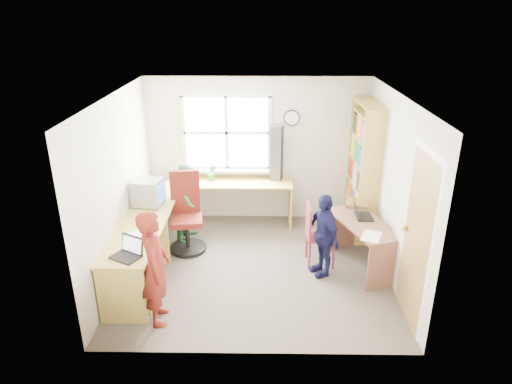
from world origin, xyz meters
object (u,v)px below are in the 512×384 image
(right_desk, at_px, (363,235))
(laptop_right, at_px, (361,214))
(crt_monitor, at_px, (148,192))
(l_desk, at_px, (156,249))
(person_navy, at_px, (323,235))
(wooden_chair, at_px, (316,232))
(laptop_left, at_px, (128,252))
(swivel_chair, at_px, (186,217))
(cd_tower, at_px, (277,153))
(potted_plant, at_px, (212,173))
(person_green, at_px, (189,202))
(bookshelf, at_px, (363,173))
(person_red, at_px, (155,268))

(right_desk, distance_m, laptop_right, 0.29)
(crt_monitor, xyz_separation_m, laptop_right, (3.00, -0.23, -0.21))
(l_desk, distance_m, person_navy, 2.22)
(wooden_chair, height_order, laptop_left, laptop_left)
(laptop_right, bearing_deg, swivel_chair, 82.67)
(laptop_right, bearing_deg, cd_tower, 41.96)
(person_navy, bearing_deg, laptop_right, 100.01)
(wooden_chair, bearing_deg, cd_tower, 108.83)
(wooden_chair, height_order, potted_plant, potted_plant)
(crt_monitor, distance_m, laptop_left, 1.45)
(swivel_chair, bearing_deg, laptop_right, -16.56)
(person_green, height_order, person_navy, person_green)
(l_desk, height_order, right_desk, l_desk)
(person_green, bearing_deg, right_desk, -96.00)
(right_desk, relative_size, wooden_chair, 1.44)
(crt_monitor, relative_size, person_navy, 0.38)
(swivel_chair, bearing_deg, right_desk, -20.32)
(wooden_chair, xyz_separation_m, person_navy, (0.07, -0.26, 0.09))
(bookshelf, bearing_deg, l_desk, -153.57)
(cd_tower, distance_m, person_green, 1.61)
(wooden_chair, xyz_separation_m, crt_monitor, (-2.38, 0.32, 0.46))
(swivel_chair, distance_m, cd_tower, 1.79)
(person_red, height_order, person_navy, person_red)
(bookshelf, bearing_deg, person_red, -139.84)
(swivel_chair, height_order, person_green, person_green)
(crt_monitor, relative_size, laptop_left, 1.09)
(cd_tower, height_order, potted_plant, cd_tower)
(l_desk, xyz_separation_m, right_desk, (2.78, 0.36, 0.04))
(right_desk, xyz_separation_m, laptop_left, (-2.91, -1.04, 0.30))
(potted_plant, bearing_deg, bookshelf, -6.89)
(bookshelf, relative_size, person_navy, 1.80)
(person_red, relative_size, person_navy, 1.19)
(cd_tower, height_order, person_navy, cd_tower)
(crt_monitor, bearing_deg, person_red, -64.88)
(swivel_chair, height_order, person_red, person_red)
(right_desk, height_order, laptop_right, laptop_right)
(bookshelf, relative_size, cd_tower, 2.32)
(l_desk, xyz_separation_m, person_navy, (2.21, 0.18, 0.13))
(bookshelf, height_order, swivel_chair, bookshelf)
(right_desk, height_order, person_green, person_green)
(wooden_chair, height_order, crt_monitor, crt_monitor)
(bookshelf, distance_m, potted_plant, 2.41)
(right_desk, xyz_separation_m, person_green, (-2.51, 0.82, 0.12))
(swivel_chair, bearing_deg, cd_tower, 26.38)
(bookshelf, bearing_deg, laptop_left, -145.13)
(right_desk, bearing_deg, person_red, -174.30)
(l_desk, distance_m, cd_tower, 2.55)
(right_desk, relative_size, laptop_left, 3.18)
(l_desk, distance_m, swivel_chair, 0.91)
(right_desk, relative_size, crt_monitor, 2.91)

